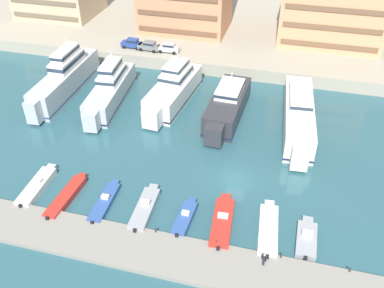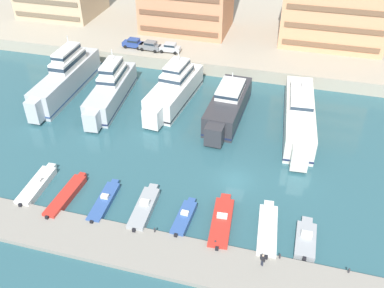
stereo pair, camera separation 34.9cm
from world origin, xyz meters
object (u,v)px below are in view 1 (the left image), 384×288
yacht_charcoal_center_left (227,105)px  motorboat_grey_center_left (145,208)px  car_silver_mid_left (169,47)px  car_blue_far_left (132,43)px  motorboat_blue_center (185,218)px  yacht_silver_far_left (65,78)px  motorboat_white_mid_right (268,229)px  yacht_ivory_center (299,115)px  motorboat_white_far_left (37,186)px  motorboat_blue_mid_left (105,202)px  motorboat_grey_right (306,239)px  motorboat_red_left (66,197)px  yacht_white_mid_left (173,89)px  yacht_silver_left (110,89)px  pedestrian_near_edge (264,259)px  motorboat_red_center_right (222,222)px  car_grey_left (149,46)px

yacht_charcoal_center_left → motorboat_grey_center_left: bearing=-102.9°
yacht_charcoal_center_left → car_silver_mid_left: size_ratio=4.28×
car_blue_far_left → motorboat_blue_center: bearing=-61.3°
yacht_silver_far_left → motorboat_white_mid_right: size_ratio=2.49×
yacht_ivory_center → motorboat_white_far_left: 37.85m
motorboat_blue_mid_left → motorboat_grey_right: (23.70, 0.33, 0.06)m
yacht_silver_far_left → motorboat_red_left: (12.63, -23.97, -2.32)m
motorboat_blue_center → car_blue_far_left: 44.85m
yacht_ivory_center → car_blue_far_left: bearing=153.3°
motorboat_grey_right → car_blue_far_left: car_blue_far_left is taller
motorboat_red_left → car_blue_far_left: size_ratio=2.04×
yacht_white_mid_left → yacht_charcoal_center_left: size_ratio=1.03×
yacht_ivory_center → car_silver_mid_left: 30.10m
motorboat_grey_right → car_silver_mid_left: 47.64m
motorboat_white_far_left → car_silver_mid_left: car_silver_mid_left is taller
motorboat_red_left → car_blue_far_left: car_blue_far_left is taller
yacht_white_mid_left → motorboat_white_far_left: size_ratio=2.26×
yacht_silver_left → car_blue_far_left: size_ratio=4.53×
motorboat_red_left → yacht_silver_far_left: bearing=117.8°
motorboat_blue_center → yacht_silver_far_left: bearing=139.3°
pedestrian_near_edge → yacht_white_mid_left: bearing=121.9°
motorboat_blue_mid_left → car_silver_mid_left: 39.27m
yacht_white_mid_left → yacht_silver_far_left: bearing=-174.8°
motorboat_blue_mid_left → car_blue_far_left: 40.86m
yacht_charcoal_center_left → motorboat_blue_mid_left: 25.43m
yacht_silver_left → motorboat_white_mid_right: yacht_silver_left is taller
motorboat_white_far_left → motorboat_red_center_right: motorboat_red_center_right is taller
yacht_ivory_center → motorboat_blue_center: 25.46m
yacht_charcoal_center_left → car_silver_mid_left: bearing=132.4°
pedestrian_near_edge → yacht_silver_far_left: bearing=142.9°
motorboat_white_mid_right → car_silver_mid_left: car_silver_mid_left is taller
motorboat_red_center_right → car_grey_left: (-22.21, 38.45, 2.79)m
yacht_silver_far_left → car_grey_left: bearing=57.6°
yacht_ivory_center → car_blue_far_left: yacht_ivory_center is taller
yacht_silver_left → yacht_ivory_center: size_ratio=0.87×
yacht_charcoal_center_left → motorboat_white_mid_right: 24.46m
motorboat_blue_mid_left → motorboat_white_mid_right: 19.51m
car_grey_left → yacht_silver_far_left: bearing=-122.4°
yacht_silver_far_left → car_silver_mid_left: size_ratio=5.17×
yacht_silver_left → yacht_white_mid_left: bearing=15.0°
yacht_silver_left → motorboat_red_center_right: yacht_silver_left is taller
yacht_white_mid_left → motorboat_grey_center_left: size_ratio=2.31×
yacht_white_mid_left → motorboat_white_far_left: yacht_white_mid_left is taller
yacht_white_mid_left → motorboat_red_left: bearing=-102.9°
yacht_ivory_center → pedestrian_near_edge: bearing=-93.6°
yacht_silver_left → motorboat_blue_center: (19.00, -22.77, -1.89)m
motorboat_red_left → motorboat_white_far_left: bearing=170.6°
motorboat_grey_right → car_grey_left: 49.82m
motorboat_red_left → motorboat_white_mid_right: (24.37, 0.89, 0.09)m
yacht_silver_left → motorboat_white_far_left: size_ratio=2.33×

